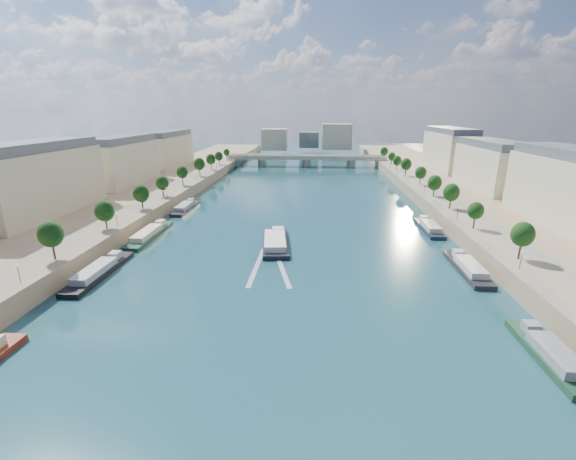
# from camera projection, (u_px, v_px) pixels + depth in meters

# --- Properties ---
(ground) EXTENTS (700.00, 700.00, 0.00)m
(ground) POSITION_uv_depth(u_px,v_px,m) (296.00, 219.00, 142.80)
(ground) COLOR #0C3037
(ground) RESTS_ON ground
(quay_left) EXTENTS (44.00, 520.00, 5.00)m
(quay_left) POSITION_uv_depth(u_px,v_px,m) (108.00, 209.00, 147.02)
(quay_left) COLOR #9E8460
(quay_left) RESTS_ON ground
(quay_right) EXTENTS (44.00, 520.00, 5.00)m
(quay_right) POSITION_uv_depth(u_px,v_px,m) (497.00, 216.00, 137.10)
(quay_right) COLOR #9E8460
(quay_right) RESTS_ON ground
(pave_left) EXTENTS (14.00, 520.00, 0.10)m
(pave_left) POSITION_uv_depth(u_px,v_px,m) (146.00, 203.00, 145.23)
(pave_left) COLOR gray
(pave_left) RESTS_ON quay_left
(pave_right) EXTENTS (14.00, 520.00, 0.10)m
(pave_right) POSITION_uv_depth(u_px,v_px,m) (455.00, 209.00, 137.37)
(pave_right) COLOR gray
(pave_right) RESTS_ON quay_right
(trees_left) EXTENTS (4.80, 268.80, 8.26)m
(trees_left) POSITION_uv_depth(u_px,v_px,m) (151.00, 188.00, 145.38)
(trees_left) COLOR #382B1E
(trees_left) RESTS_ON ground
(trees_right) EXTENTS (4.80, 268.80, 8.26)m
(trees_right) POSITION_uv_depth(u_px,v_px,m) (443.00, 188.00, 145.41)
(trees_right) COLOR #382B1E
(trees_right) RESTS_ON ground
(lamps_left) EXTENTS (0.36, 200.36, 4.28)m
(lamps_left) POSITION_uv_depth(u_px,v_px,m) (145.00, 203.00, 134.58)
(lamps_left) COLOR black
(lamps_left) RESTS_ON ground
(lamps_right) EXTENTS (0.36, 200.36, 4.28)m
(lamps_right) POSITION_uv_depth(u_px,v_px,m) (439.00, 198.00, 141.63)
(lamps_right) COLOR black
(lamps_right) RESTS_ON ground
(buildings_left) EXTENTS (16.00, 226.00, 23.20)m
(buildings_left) POSITION_uv_depth(u_px,v_px,m) (88.00, 168.00, 155.19)
(buildings_left) COLOR beige
(buildings_left) RESTS_ON ground
(buildings_right) EXTENTS (16.00, 226.00, 23.20)m
(buildings_right) POSITION_uv_depth(u_px,v_px,m) (525.00, 173.00, 143.47)
(buildings_right) COLOR beige
(buildings_right) RESTS_ON ground
(skyline) EXTENTS (79.00, 42.00, 22.00)m
(skyline) POSITION_uv_depth(u_px,v_px,m) (312.00, 138.00, 347.22)
(skyline) COLOR beige
(skyline) RESTS_ON ground
(bridge) EXTENTS (112.00, 12.00, 8.15)m
(bridge) POSITION_uv_depth(u_px,v_px,m) (306.00, 159.00, 275.80)
(bridge) COLOR #C1B79E
(bridge) RESTS_ON ground
(tour_barge) EXTENTS (10.35, 26.65, 3.66)m
(tour_barge) POSITION_uv_depth(u_px,v_px,m) (276.00, 242.00, 115.30)
(tour_barge) COLOR black
(tour_barge) RESTS_ON ground
(wake) EXTENTS (10.73, 26.01, 0.04)m
(wake) POSITION_uv_depth(u_px,v_px,m) (269.00, 266.00, 99.72)
(wake) COLOR silver
(wake) RESTS_ON ground
(moored_barges_left) EXTENTS (5.00, 153.98, 3.60)m
(moored_barges_left) POSITION_uv_depth(u_px,v_px,m) (100.00, 271.00, 94.55)
(moored_barges_left) COLOR #192538
(moored_barges_left) RESTS_ON ground
(moored_barges_right) EXTENTS (5.00, 122.40, 3.60)m
(moored_barges_right) POSITION_uv_depth(u_px,v_px,m) (497.00, 299.00, 80.87)
(moored_barges_right) COLOR black
(moored_barges_right) RESTS_ON ground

